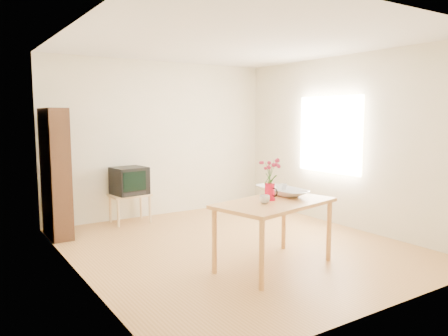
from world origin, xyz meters
TOP-DOWN VIEW (x-y plane):
  - room at (0.03, 0.00)m, footprint 4.50×4.50m
  - table at (-0.09, -0.87)m, footprint 1.50×1.05m
  - tv_stand at (-0.70, 1.97)m, footprint 0.60×0.45m
  - bookshelf at (-1.85, 1.75)m, footprint 0.28×0.70m
  - pitcher at (-0.09, -0.78)m, footprint 0.13×0.21m
  - flowers at (-0.09, -0.78)m, footprint 0.22×0.22m
  - mug at (-0.25, -0.90)m, footprint 0.16×0.16m
  - bowl at (0.25, -0.59)m, footprint 0.52×0.52m
  - teacup_a at (0.21, -0.59)m, footprint 0.11×0.11m
  - teacup_b at (0.29, -0.57)m, footprint 0.09×0.09m
  - television at (-0.70, 1.98)m, footprint 0.55×0.52m

SIDE VIEW (x-z plane):
  - tv_stand at x=-0.70m, z-range 0.16..0.62m
  - table at x=-0.09m, z-range 0.29..1.04m
  - television at x=-0.70m, z-range 0.46..0.89m
  - mug at x=-0.25m, z-range 0.75..0.84m
  - pitcher at x=-0.09m, z-range 0.74..0.94m
  - bookshelf at x=-1.85m, z-range -0.06..1.74m
  - teacup_b at x=0.29m, z-range 0.91..0.98m
  - teacup_a at x=0.21m, z-range 0.91..0.98m
  - bowl at x=0.25m, z-range 0.75..1.24m
  - flowers at x=-0.09m, z-range 0.93..1.24m
  - room at x=0.03m, z-range -0.95..3.55m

